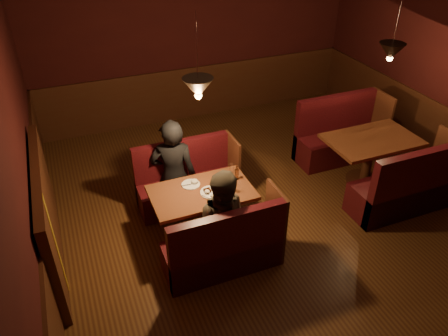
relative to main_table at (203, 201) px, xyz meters
name	(u,v)px	position (x,y,z in m)	size (l,w,h in m)	color
room	(268,157)	(0.83, -0.11, 0.53)	(6.02, 7.02, 2.92)	#472715
main_table	(203,201)	(0.00, 0.00, 0.00)	(1.27, 0.77, 0.89)	brown
main_bench_far	(187,184)	(0.01, 0.72, -0.22)	(1.40, 0.50, 0.95)	black
main_bench_near	(226,251)	(0.01, -0.72, -0.22)	(1.40, 0.50, 0.95)	black
second_table	(370,150)	(2.71, 0.19, 0.03)	(1.34, 0.85, 0.75)	brown
second_bench_far	(339,138)	(2.74, 0.99, -0.19)	(1.48, 0.55, 1.05)	black
second_bench_near	(406,191)	(2.74, -0.61, -0.19)	(1.48, 0.55, 1.05)	black
diner_a	(172,155)	(-0.18, 0.69, 0.33)	(0.63, 0.41, 1.71)	black
diner_b	(227,208)	(0.09, -0.58, 0.28)	(0.78, 0.61, 1.60)	#322C23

